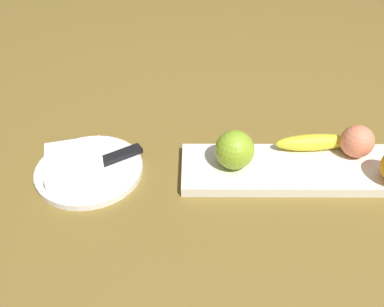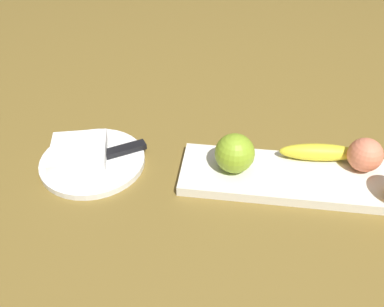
% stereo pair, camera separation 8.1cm
% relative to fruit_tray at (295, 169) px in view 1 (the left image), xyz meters
% --- Properties ---
extents(ground_plane, '(2.40, 2.40, 0.00)m').
position_rel_fruit_tray_xyz_m(ground_plane, '(0.04, 0.03, -0.01)').
color(ground_plane, brown).
extents(fruit_tray, '(0.46, 0.14, 0.02)m').
position_rel_fruit_tray_xyz_m(fruit_tray, '(0.00, 0.00, 0.00)').
color(fruit_tray, white).
rests_on(fruit_tray, ground_plane).
extents(apple, '(0.08, 0.08, 0.08)m').
position_rel_fruit_tray_xyz_m(apple, '(0.13, -0.00, 0.05)').
color(apple, '#86AB27').
rests_on(apple, fruit_tray).
extents(banana, '(0.16, 0.05, 0.04)m').
position_rel_fruit_tray_xyz_m(banana, '(-0.04, -0.05, 0.03)').
color(banana, yellow).
rests_on(banana, fruit_tray).
extents(peach, '(0.07, 0.07, 0.07)m').
position_rel_fruit_tray_xyz_m(peach, '(-0.13, -0.04, 0.04)').
color(peach, '#E17A59').
rests_on(peach, fruit_tray).
extents(dinner_plate, '(0.22, 0.22, 0.01)m').
position_rel_fruit_tray_xyz_m(dinner_plate, '(0.42, 0.00, -0.00)').
color(dinner_plate, white).
rests_on(dinner_plate, ground_plane).
extents(folded_napkin, '(0.14, 0.14, 0.03)m').
position_rel_fruit_tray_xyz_m(folded_napkin, '(0.45, 0.00, 0.02)').
color(folded_napkin, white).
rests_on(folded_napkin, dinner_plate).
extents(knife, '(0.16, 0.12, 0.01)m').
position_rel_fruit_tray_xyz_m(knife, '(0.37, -0.02, 0.01)').
color(knife, silver).
rests_on(knife, dinner_plate).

